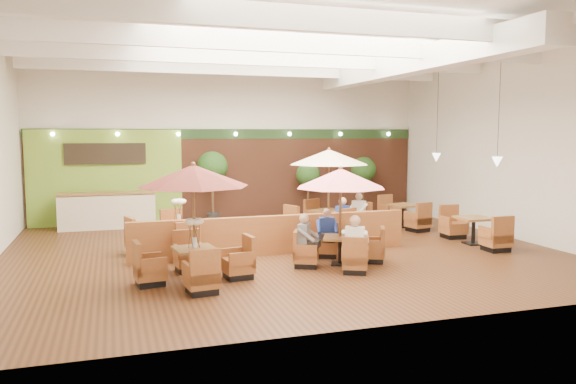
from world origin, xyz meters
name	(u,v)px	position (x,y,z in m)	size (l,w,h in m)	color
room	(278,113)	(0.25, 1.22, 3.63)	(14.04, 14.00, 5.52)	#381E0F
service_counter	(107,211)	(-4.40, 5.10, 0.58)	(3.00, 0.75, 1.18)	beige
booth_divider	(273,235)	(-0.36, -0.33, 0.50)	(7.22, 0.18, 1.00)	brown
table_0	(194,201)	(-2.63, -2.36, 1.70)	(2.49, 2.49, 2.50)	brown
table_1	(340,197)	(0.84, -1.85, 1.60)	(2.42, 2.42, 2.32)	brown
table_2	(329,176)	(2.00, 1.81, 1.81)	(2.77, 2.77, 2.65)	brown
table_3	(169,235)	(-2.86, 0.72, 0.45)	(1.91, 2.74, 1.55)	brown
table_4	(473,231)	(5.33, -0.71, 0.37)	(0.89, 2.57, 0.96)	brown
table_5	(403,216)	(4.92, 2.51, 0.36)	(1.00, 2.61, 0.94)	brown
topiary_0	(212,170)	(-0.92, 5.30, 1.83)	(1.06, 1.06, 2.46)	black
topiary_1	(308,177)	(2.58, 5.30, 1.50)	(0.87, 0.87, 2.01)	black
topiary_2	(363,172)	(4.77, 5.30, 1.64)	(0.95, 0.95, 2.20)	black
diner_0	(355,238)	(0.84, -2.70, 0.77)	(0.48, 0.46, 0.84)	white
diner_1	(327,228)	(0.84, -1.01, 0.74)	(0.41, 0.37, 0.75)	#223B93
diner_2	(306,235)	(0.00, -1.85, 0.75)	(0.44, 0.45, 0.79)	slate
diner_3	(341,215)	(2.00, 0.84, 0.76)	(0.46, 0.44, 0.81)	#223B93
diner_4	(358,209)	(2.97, 1.81, 0.75)	(0.44, 0.45, 0.79)	white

